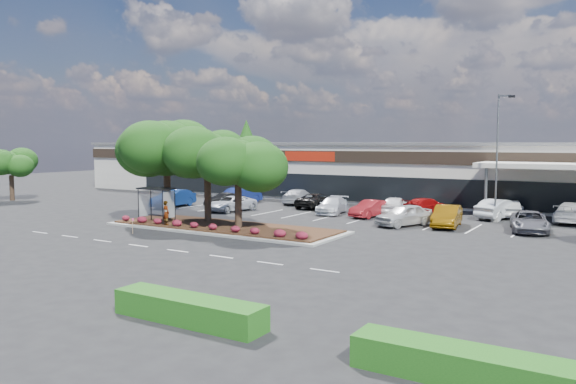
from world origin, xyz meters
The scene contains 32 objects.
ground centered at (0.00, 0.00, 0.00)m, with size 160.00×160.00×0.00m, color black.
retail_store centered at (0.06, 33.91, 3.15)m, with size 80.40×25.20×6.25m.
landscape_island centered at (-2.00, 4.00, 0.12)m, with size 18.00×6.00×0.26m.
lane_markings centered at (-0.14, 10.42, 0.01)m, with size 33.12×20.06×0.01m.
shrub_row centered at (-2.00, 1.90, 0.51)m, with size 17.00×0.80×0.50m, color maroon, non-canonical shape.
bus_shelter centered at (-7.50, 2.95, 2.31)m, with size 2.75×1.55×2.59m.
island_tree_west centered at (-8.00, 4.50, 4.21)m, with size 7.20×7.20×7.89m, color #13340D, non-canonical shape.
island_tree_mid centered at (-4.50, 5.20, 3.92)m, with size 6.60×6.60×7.32m, color #13340D, non-canonical shape.
island_tree_east centered at (-0.50, 3.70, 3.51)m, with size 5.80×5.80×6.50m, color #13340D, non-canonical shape.
hedge_south_east centered at (10.00, -13.50, 0.45)m, with size 6.00×1.30×0.90m, color #164A13.
hedge_south_mid centered at (20.00, -13.50, 0.45)m, with size 7.00×1.30×0.90m, color #164A13.
tree_west_far centered at (-34.00, 8.00, 2.80)m, with size 4.80×4.80×5.61m, color #13340D, non-canonical shape.
conifer_north_west centered at (-30.00, 46.00, 5.00)m, with size 4.40×4.40×10.00m, color #13340D.
person_waiting centered at (-5.72, 1.94, 1.15)m, with size 0.65×0.43×1.78m, color #594C47.
light_pole centered at (14.18, 17.99, 4.44)m, with size 1.43×0.61×10.00m.
survey_stake centered at (-6.05, -1.00, 0.70)m, with size 0.07×0.14×1.08m.
car_0 centered at (-14.79, 12.44, 0.84)m, with size 1.79×5.12×1.69m, color navy.
car_1 centered at (-10.79, 15.39, 0.66)m, with size 1.41×4.03×1.33m, color black.
car_2 centered at (-8.01, 12.80, 0.68)m, with size 2.27×4.92×1.37m, color silver.
car_3 centered at (0.72, 15.98, 0.71)m, with size 1.99×4.91×1.42m, color silver.
car_5 centered at (4.54, 15.53, 0.71)m, with size 1.51×4.33×1.43m, color maroon.
car_6 centered at (8.63, 12.26, 0.82)m, with size 1.94×4.82×1.64m, color silver.
car_7 centered at (11.56, 13.37, 0.80)m, with size 1.70×4.87×1.60m, color #724806.
car_8 centered at (17.15, 14.10, 0.73)m, with size 2.41×5.23×1.45m, color slate.
car_9 centered at (-10.88, 18.39, 0.83)m, with size 1.75×5.01×1.65m, color navy.
car_10 centered at (-5.75, 21.21, 0.75)m, with size 2.10×5.18×1.50m, color #ABAEB6.
car_12 centered at (-2.35, 18.83, 0.72)m, with size 2.38×5.16×1.43m, color black.
car_13 centered at (5.70, 18.15, 0.80)m, with size 1.90×4.71×1.61m, color white.
car_14 centered at (8.00, 19.80, 0.72)m, with size 2.01×4.94×1.43m, color maroon.
car_15 centered at (14.42, 21.27, 0.73)m, with size 1.54×4.43×1.46m, color #B2B2B2.
car_16 centered at (14.03, 19.92, 0.82)m, with size 1.74×4.99×1.64m, color silver.
car_17 centered at (19.40, 20.53, 0.82)m, with size 2.29×5.64×1.64m, color white.
Camera 1 is at (22.95, -28.07, 6.29)m, focal length 35.00 mm.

